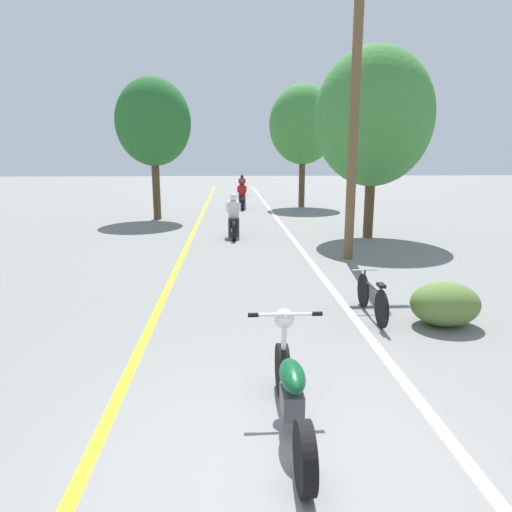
% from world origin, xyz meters
% --- Properties ---
extents(ground_plane, '(120.00, 120.00, 0.00)m').
position_xyz_m(ground_plane, '(0.00, 0.00, 0.00)').
color(ground_plane, slate).
extents(lane_stripe_center, '(0.14, 48.00, 0.01)m').
position_xyz_m(lane_stripe_center, '(-1.70, 12.61, 0.00)').
color(lane_stripe_center, yellow).
rests_on(lane_stripe_center, ground).
extents(lane_stripe_edge, '(0.14, 48.00, 0.01)m').
position_xyz_m(lane_stripe_edge, '(1.65, 12.61, 0.00)').
color(lane_stripe_edge, white).
rests_on(lane_stripe_edge, ground).
extents(utility_pole, '(1.10, 0.24, 7.35)m').
position_xyz_m(utility_pole, '(2.70, 8.24, 3.77)').
color(utility_pole, brown).
rests_on(utility_pole, ground).
extents(roadside_tree_right_near, '(3.76, 3.39, 6.02)m').
position_xyz_m(roadside_tree_right_near, '(4.19, 11.44, 3.84)').
color(roadside_tree_right_near, '#513A23').
rests_on(roadside_tree_right_near, ground).
extents(roadside_tree_right_far, '(3.52, 3.17, 6.28)m').
position_xyz_m(roadside_tree_right_far, '(3.47, 21.05, 4.23)').
color(roadside_tree_right_far, '#513A23').
rests_on(roadside_tree_right_far, ground).
extents(roadside_tree_left, '(3.10, 2.79, 5.81)m').
position_xyz_m(roadside_tree_left, '(-3.51, 16.41, 4.01)').
color(roadside_tree_left, '#513A23').
rests_on(roadside_tree_left, ground).
extents(roadside_bush, '(1.10, 0.88, 0.70)m').
position_xyz_m(roadside_bush, '(2.99, 3.38, 0.35)').
color(roadside_bush, '#5B7A38').
rests_on(roadside_bush, ground).
extents(motorcycle_foreground, '(0.79, 2.13, 1.04)m').
position_xyz_m(motorcycle_foreground, '(0.16, 0.67, 0.43)').
color(motorcycle_foreground, black).
rests_on(motorcycle_foreground, ground).
extents(motorcycle_rider_lead, '(0.50, 2.02, 1.45)m').
position_xyz_m(motorcycle_rider_lead, '(-0.28, 11.76, 0.55)').
color(motorcycle_rider_lead, black).
rests_on(motorcycle_rider_lead, ground).
extents(motorcycle_rider_mid, '(0.50, 2.02, 1.46)m').
position_xyz_m(motorcycle_rider_mid, '(0.24, 20.05, 0.55)').
color(motorcycle_rider_mid, black).
rests_on(motorcycle_rider_mid, ground).
extents(motorcycle_rider_far, '(0.50, 2.01, 1.39)m').
position_xyz_m(motorcycle_rider_far, '(0.49, 28.38, 0.53)').
color(motorcycle_rider_far, black).
rests_on(motorcycle_rider_far, ground).
extents(bicycle_parked, '(0.44, 1.61, 0.71)m').
position_xyz_m(bicycle_parked, '(1.95, 3.82, 0.33)').
color(bicycle_parked, black).
rests_on(bicycle_parked, ground).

